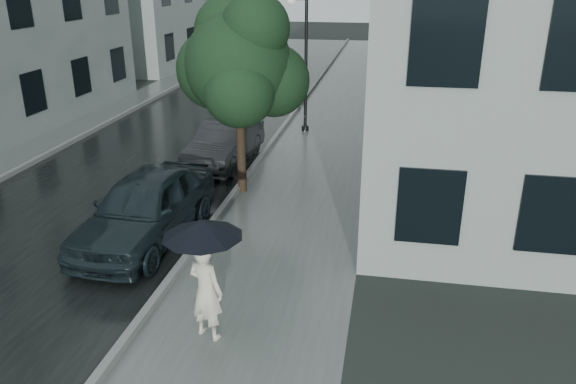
% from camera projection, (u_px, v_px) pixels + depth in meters
% --- Properties ---
extents(ground, '(120.00, 120.00, 0.00)m').
position_uv_depth(ground, '(241.00, 305.00, 10.31)').
color(ground, black).
rests_on(ground, ground).
extents(sidewalk, '(3.50, 60.00, 0.01)m').
position_uv_depth(sidewalk, '(330.00, 132.00, 21.23)').
color(sidewalk, slate).
rests_on(sidewalk, ground).
extents(kerb_near, '(0.15, 60.00, 0.15)m').
position_uv_depth(kerb_near, '(282.00, 128.00, 21.52)').
color(kerb_near, slate).
rests_on(kerb_near, ground).
extents(asphalt_road, '(6.85, 60.00, 0.00)m').
position_uv_depth(asphalt_road, '(195.00, 126.00, 22.14)').
color(asphalt_road, black).
rests_on(asphalt_road, ground).
extents(kerb_far, '(0.15, 60.00, 0.15)m').
position_uv_depth(kerb_far, '(113.00, 120.00, 22.70)').
color(kerb_far, slate).
rests_on(kerb_far, ground).
extents(sidewalk_far, '(1.70, 60.00, 0.01)m').
position_uv_depth(sidewalk_far, '(92.00, 121.00, 22.89)').
color(sidewalk_far, '#4C5451').
rests_on(sidewalk_far, ground).
extents(pedestrian, '(0.73, 0.61, 1.72)m').
position_uv_depth(pedestrian, '(206.00, 291.00, 9.13)').
color(pedestrian, beige).
rests_on(pedestrian, sidewalk).
extents(umbrella, '(1.64, 1.64, 1.27)m').
position_uv_depth(umbrella, '(202.00, 228.00, 8.65)').
color(umbrella, black).
rests_on(umbrella, ground).
extents(street_tree, '(3.60, 3.27, 5.26)m').
position_uv_depth(street_tree, '(239.00, 63.00, 14.44)').
color(street_tree, '#332619').
rests_on(street_tree, ground).
extents(lamp_post, '(0.82, 0.46, 4.89)m').
position_uv_depth(lamp_post, '(302.00, 56.00, 20.42)').
color(lamp_post, black).
rests_on(lamp_post, ground).
extents(car_near, '(2.16, 4.72, 1.57)m').
position_uv_depth(car_near, '(146.00, 207.00, 12.54)').
color(car_near, black).
rests_on(car_near, ground).
extents(car_far, '(1.67, 4.17, 1.35)m').
position_uv_depth(car_far, '(225.00, 143.00, 17.60)').
color(car_far, '#222527').
rests_on(car_far, ground).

